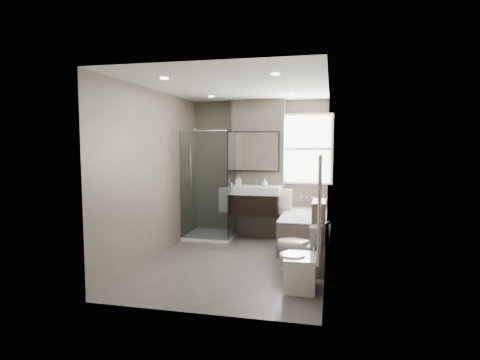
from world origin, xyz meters
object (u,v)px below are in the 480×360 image
(vanity, at_px, (255,200))
(bathtub, at_px, (304,229))
(toilet, at_px, (301,246))
(bidet, at_px, (300,271))

(vanity, height_order, bathtub, vanity)
(bathtub, distance_m, toilet, 1.40)
(toilet, bearing_deg, bathtub, -159.80)
(vanity, distance_m, toilet, 2.01)
(bathtub, height_order, bidet, bathtub)
(toilet, bearing_deg, bidet, 22.25)
(vanity, bearing_deg, toilet, -60.56)
(vanity, relative_size, bidet, 1.77)
(bathtub, distance_m, bidet, 2.04)
(bathtub, height_order, toilet, toilet)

